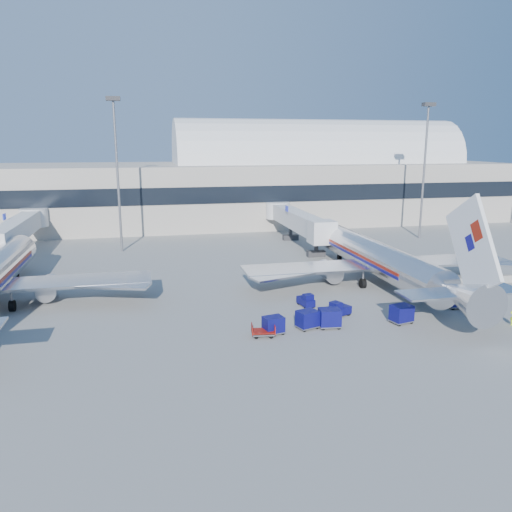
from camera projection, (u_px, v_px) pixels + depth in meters
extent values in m
plane|color=gray|center=(310.00, 302.00, 51.66)|extent=(260.00, 260.00, 0.00)
cube|color=#B2AA9E|center=(99.00, 196.00, 98.32)|extent=(170.00, 28.00, 12.00)
cube|color=black|center=(92.00, 198.00, 84.82)|extent=(170.00, 0.40, 3.00)
cylinder|color=silver|center=(316.00, 163.00, 106.59)|extent=(60.00, 18.00, 18.00)
cylinder|color=silver|center=(375.00, 257.00, 58.86)|extent=(3.80, 28.00, 3.80)
sphere|color=silver|center=(332.00, 236.00, 72.19)|extent=(3.72, 3.72, 3.72)
cone|color=silver|center=(464.00, 296.00, 42.59)|extent=(3.80, 6.00, 3.80)
cube|color=#98190B|center=(372.00, 253.00, 59.76)|extent=(3.85, 20.16, 0.32)
cube|color=navy|center=(371.00, 256.00, 59.84)|extent=(3.85, 20.16, 0.32)
cube|color=white|center=(473.00, 247.00, 41.15)|extent=(0.35, 7.79, 8.74)
cube|color=silver|center=(461.00, 292.00, 43.02)|extent=(11.00, 3.00, 0.18)
cube|color=silver|center=(379.00, 264.00, 58.04)|extent=(32.00, 5.00, 0.28)
cylinder|color=#B7B7BC|center=(329.00, 271.00, 58.51)|extent=(2.10, 3.80, 2.10)
cylinder|color=#B7B7BC|center=(414.00, 267.00, 60.85)|extent=(2.10, 3.80, 2.10)
cylinder|color=black|center=(339.00, 257.00, 69.87)|extent=(0.40, 0.90, 0.90)
sphere|color=silver|center=(20.00, 249.00, 63.24)|extent=(3.72, 3.72, 3.72)
cylinder|color=#B7B7BC|center=(49.00, 288.00, 51.90)|extent=(2.10, 3.80, 2.10)
cylinder|color=black|center=(17.00, 274.00, 60.92)|extent=(0.40, 0.90, 0.90)
cube|color=silver|center=(296.00, 219.00, 80.95)|extent=(2.70, 24.00, 2.70)
cube|color=silver|center=(322.00, 232.00, 69.34)|extent=(3.40, 3.20, 3.20)
cylinder|color=silver|center=(278.00, 210.00, 91.90)|extent=(4.40, 4.40, 3.00)
cube|color=#2D2D30|center=(316.00, 244.00, 71.92)|extent=(0.50, 0.50, 3.00)
cube|color=#2D2D30|center=(316.00, 254.00, 72.22)|extent=(2.60, 1.00, 0.90)
cube|color=#2D2D30|center=(291.00, 230.00, 84.29)|extent=(0.50, 0.50, 3.00)
cube|color=#2D2D30|center=(291.00, 238.00, 84.59)|extent=(2.60, 1.00, 0.90)
cube|color=navy|center=(287.00, 209.00, 80.22)|extent=(0.12, 1.40, 0.90)
cube|color=silver|center=(18.00, 229.00, 72.01)|extent=(2.70, 24.00, 2.70)
cylinder|color=silver|center=(34.00, 218.00, 82.95)|extent=(4.40, 4.40, 3.00)
cube|color=#2D2D30|center=(1.00, 259.00, 62.97)|extent=(0.50, 0.50, 3.00)
cube|color=#2D2D30|center=(2.00, 269.00, 63.27)|extent=(2.60, 1.00, 0.90)
cube|color=#2D2D30|center=(24.00, 240.00, 75.35)|extent=(0.50, 0.50, 3.00)
cube|color=#2D2D30|center=(25.00, 249.00, 75.64)|extent=(2.60, 1.00, 0.90)
cube|color=navy|center=(4.00, 217.00, 71.27)|extent=(0.12, 1.40, 0.90)
cylinder|color=slate|center=(118.00, 178.00, 73.53)|extent=(0.36, 0.36, 22.00)
cube|color=#2D2D30|center=(113.00, 98.00, 71.05)|extent=(2.00, 1.20, 0.60)
cylinder|color=slate|center=(424.00, 174.00, 84.19)|extent=(0.36, 0.36, 22.00)
cube|color=#2D2D30|center=(429.00, 104.00, 81.70)|extent=(2.00, 1.20, 0.60)
cube|color=#9E9E96|center=(454.00, 282.00, 57.30)|extent=(3.00, 0.55, 0.90)
cube|color=#9E9E96|center=(479.00, 281.00, 58.00)|extent=(3.00, 0.55, 0.90)
cube|color=#9E9E96|center=(504.00, 279.00, 58.70)|extent=(3.00, 0.55, 0.90)
cube|color=#0A0A4F|center=(339.00, 311.00, 47.30)|extent=(2.51, 1.93, 0.73)
cube|color=#0A0A4F|center=(336.00, 306.00, 46.89)|extent=(1.20, 1.25, 0.68)
cylinder|color=black|center=(342.00, 310.00, 48.16)|extent=(0.59, 0.42, 0.55)
cube|color=#0A0A4F|center=(436.00, 297.00, 51.58)|extent=(2.12, 2.30, 0.69)
cube|color=#0A0A4F|center=(433.00, 291.00, 51.74)|extent=(1.23, 1.21, 0.64)
cylinder|color=black|center=(445.00, 300.00, 51.49)|extent=(0.47, 0.53, 0.51)
cube|color=#0A0A4F|center=(306.00, 301.00, 50.16)|extent=(1.42, 2.27, 0.69)
cube|color=#0A0A4F|center=(308.00, 297.00, 49.63)|extent=(1.05, 0.98, 0.64)
cylinder|color=black|center=(299.00, 302.00, 50.72)|extent=(0.29, 0.54, 0.51)
cube|color=#0A0A4F|center=(330.00, 317.00, 44.21)|extent=(1.98, 1.61, 1.49)
cube|color=slate|center=(329.00, 325.00, 44.38)|extent=(2.09, 1.67, 0.10)
cylinder|color=black|center=(335.00, 323.00, 45.02)|extent=(0.42, 0.20, 0.41)
cube|color=#0A0A4F|center=(307.00, 319.00, 44.00)|extent=(2.08, 1.83, 1.41)
cube|color=slate|center=(307.00, 326.00, 44.16)|extent=(2.19, 1.90, 0.10)
cylinder|color=black|center=(310.00, 323.00, 44.95)|extent=(0.42, 0.27, 0.39)
cube|color=#0A0A4F|center=(273.00, 324.00, 42.75)|extent=(1.90, 1.62, 1.34)
cube|color=slate|center=(273.00, 332.00, 42.89)|extent=(2.00, 1.68, 0.09)
cylinder|color=black|center=(277.00, 329.00, 43.61)|extent=(0.39, 0.22, 0.37)
cube|color=#0A0A4F|center=(402.00, 313.00, 45.35)|extent=(2.08, 1.79, 1.46)
cube|color=slate|center=(401.00, 321.00, 45.51)|extent=(2.19, 1.86, 0.10)
cylinder|color=black|center=(403.00, 318.00, 46.30)|extent=(0.43, 0.25, 0.40)
cube|color=#0A0A4F|center=(458.00, 298.00, 49.57)|extent=(2.16, 1.80, 1.56)
cube|color=slate|center=(457.00, 305.00, 49.74)|extent=(2.27, 1.87, 0.11)
cylinder|color=black|center=(462.00, 304.00, 50.37)|extent=(0.45, 0.24, 0.43)
cube|color=slate|center=(263.00, 333.00, 42.29)|extent=(2.15, 1.61, 0.11)
cube|color=maroon|center=(263.00, 331.00, 42.25)|extent=(2.16, 1.66, 0.07)
cylinder|color=black|center=(270.00, 332.00, 42.85)|extent=(0.38, 0.19, 0.36)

